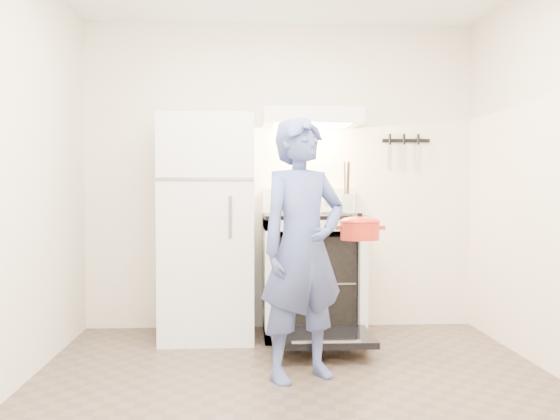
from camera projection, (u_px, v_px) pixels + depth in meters
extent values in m
plane|color=brown|center=(300.00, 399.00, 3.41)|extent=(3.60, 3.60, 0.00)
cube|color=silver|center=(280.00, 177.00, 5.16)|extent=(3.20, 0.02, 2.50)
cube|color=silver|center=(208.00, 228.00, 4.80)|extent=(0.70, 0.70, 1.70)
cube|color=silver|center=(312.00, 277.00, 4.88)|extent=(0.76, 0.65, 0.92)
cube|color=black|center=(312.00, 216.00, 4.86)|extent=(0.76, 0.65, 0.03)
cube|color=silver|center=(309.00, 201.00, 5.14)|extent=(0.76, 0.07, 0.20)
cube|color=black|center=(321.00, 337.00, 4.30)|extent=(0.70, 0.54, 0.04)
cube|color=slate|center=(312.00, 279.00, 4.88)|extent=(0.60, 0.52, 0.01)
cube|color=silver|center=(311.00, 118.00, 4.91)|extent=(0.76, 0.50, 0.12)
cube|color=black|center=(406.00, 141.00, 5.20)|extent=(0.40, 0.02, 0.03)
cylinder|color=#896549|center=(322.00, 276.00, 4.96)|extent=(0.33, 0.33, 0.02)
cylinder|color=silver|center=(347.00, 203.00, 4.67)|extent=(0.09, 0.09, 0.13)
imported|color=navy|center=(303.00, 249.00, 3.75)|extent=(0.68, 0.60, 1.58)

